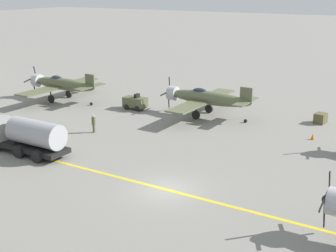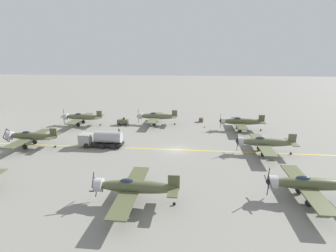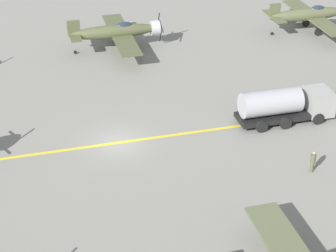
{
  "view_description": "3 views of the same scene",
  "coord_description": "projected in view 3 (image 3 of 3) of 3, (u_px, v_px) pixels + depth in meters",
  "views": [
    {
      "loc": [
        -24.93,
        -15.45,
        13.44
      ],
      "look_at": [
        2.93,
        1.7,
        3.54
      ],
      "focal_mm": 50.0,
      "sensor_mm": 36.0,
      "label": 1
    },
    {
      "loc": [
        -44.4,
        -3.25,
        16.07
      ],
      "look_at": [
        2.23,
        1.73,
        3.79
      ],
      "focal_mm": 28.0,
      "sensor_mm": 36.0,
      "label": 2
    },
    {
      "loc": [
        36.67,
        -5.74,
        23.38
      ],
      "look_at": [
        4.24,
        2.88,
        3.5
      ],
      "focal_mm": 60.0,
      "sensor_mm": 36.0,
      "label": 3
    }
  ],
  "objects": [
    {
      "name": "airplane_mid_left",
      "position": [
        118.0,
        32.0,
        58.61
      ],
      "size": [
        12.0,
        9.98,
        3.65
      ],
      "rotation": [
        0.0,
        0.0,
        0.04
      ],
      "color": "#4E5334",
      "rests_on": "ground"
    },
    {
      "name": "fuel_tanker",
      "position": [
        286.0,
        105.0,
        45.84
      ],
      "size": [
        2.67,
        8.0,
        2.98
      ],
      "color": "black",
      "rests_on": "ground"
    },
    {
      "name": "ground_crew_walking",
      "position": [
        313.0,
        161.0,
        39.85
      ],
      "size": [
        0.37,
        0.37,
        1.7
      ],
      "color": "#515638",
      "rests_on": "ground"
    },
    {
      "name": "airplane_far_left",
      "position": [
        311.0,
        14.0,
        63.19
      ],
      "size": [
        12.0,
        9.98,
        3.66
      ],
      "rotation": [
        0.0,
        0.0,
        0.03
      ],
      "color": "#54593B",
      "rests_on": "ground"
    },
    {
      "name": "ground_plane",
      "position": [
        118.0,
        143.0,
        43.68
      ],
      "size": [
        400.0,
        400.0,
        0.0
      ],
      "primitive_type": "plane",
      "color": "gray"
    },
    {
      "name": "taxiway_stripe",
      "position": [
        118.0,
        143.0,
        43.67
      ],
      "size": [
        0.3,
        160.0,
        0.01
      ],
      "primitive_type": "cube",
      "color": "yellow",
      "rests_on": "ground"
    }
  ]
}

